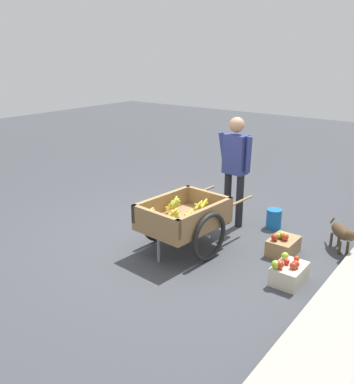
% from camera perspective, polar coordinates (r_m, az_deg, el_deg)
% --- Properties ---
extents(ground_plane, '(24.00, 24.00, 0.00)m').
position_cam_1_polar(ground_plane, '(6.04, -0.53, -6.36)').
color(ground_plane, '#3D3F44').
extents(fruit_cart, '(1.71, 0.99, 0.72)m').
position_cam_1_polar(fruit_cart, '(5.58, 0.84, -3.66)').
color(fruit_cart, '#937047').
rests_on(fruit_cart, ground).
extents(vendor_person, '(0.23, 0.57, 1.65)m').
position_cam_1_polar(vendor_person, '(6.27, 7.84, 4.02)').
color(vendor_person, black).
rests_on(vendor_person, ground).
extents(dog, '(0.54, 0.47, 0.40)m').
position_cam_1_polar(dog, '(6.00, 21.35, -5.09)').
color(dog, '#4C3823').
rests_on(dog, ground).
extents(plastic_bucket, '(0.23, 0.23, 0.29)m').
position_cam_1_polar(plastic_bucket, '(6.52, 12.91, -3.52)').
color(plastic_bucket, '#1966B2').
rests_on(plastic_bucket, ground).
extents(apple_crate, '(0.44, 0.32, 0.32)m').
position_cam_1_polar(apple_crate, '(5.74, 14.07, -6.96)').
color(apple_crate, '#99754C').
rests_on(apple_crate, ground).
extents(mixed_fruit_crate, '(0.44, 0.32, 0.32)m').
position_cam_1_polar(mixed_fruit_crate, '(5.10, 14.80, -10.43)').
color(mixed_fruit_crate, beige).
rests_on(mixed_fruit_crate, ground).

